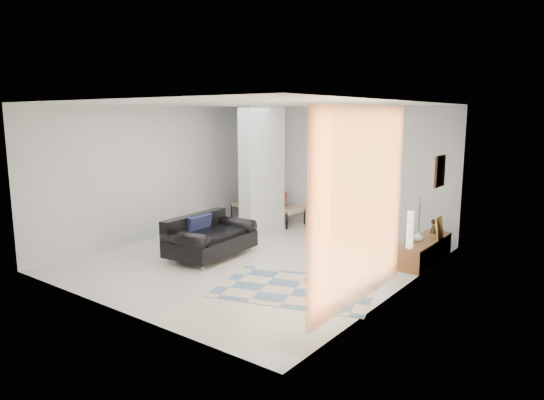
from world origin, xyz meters
The scene contains 17 objects.
floor centered at (0.00, 0.00, 0.00)m, with size 6.00×6.00×0.00m, color beige.
ceiling centered at (0.00, 0.00, 2.80)m, with size 6.00×6.00×0.00m, color white.
wall_back centered at (0.00, 3.00, 1.40)m, with size 6.00×6.00×0.00m, color silver.
wall_front centered at (0.00, -3.00, 1.40)m, with size 6.00×6.00×0.00m, color silver.
wall_left centered at (-2.75, 0.00, 1.40)m, with size 6.00×6.00×0.00m, color silver.
wall_right centered at (2.75, 0.00, 1.40)m, with size 6.00×6.00×0.00m, color silver.
partition_column centered at (-1.10, 1.60, 1.40)m, with size 0.35×1.20×2.80m, color silver.
hallway_door centered at (-2.10, 2.96, 1.02)m, with size 0.85×0.06×2.04m, color white.
curtain centered at (2.67, -1.15, 1.45)m, with size 2.55×2.55×0.00m, color orange.
wall_art centered at (2.72, 1.70, 1.65)m, with size 0.04×0.45×0.55m, color #3A1D0F.
media_console centered at (2.52, 1.70, 0.21)m, with size 0.45×1.70×0.80m.
loveseat centered at (-0.82, -0.40, 0.35)m, with size 1.11×1.75×0.76m.
daybed centered at (-1.75, 2.63, 0.42)m, with size 1.79×0.79×0.77m.
area_rug centered at (1.47, -0.87, 0.01)m, with size 2.32×1.55×0.01m, color #C0AF93.
cylinder_lamp centered at (2.50, 1.01, 0.71)m, with size 0.11×0.11×0.63m, color silver.
bronze_figurine centered at (2.47, 2.30, 0.53)m, with size 0.13×0.13×0.26m, color black, non-canonical shape.
vase centered at (2.47, 1.51, 0.49)m, with size 0.18×0.18×0.18m, color white.
Camera 1 is at (5.39, -6.70, 2.59)m, focal length 32.00 mm.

